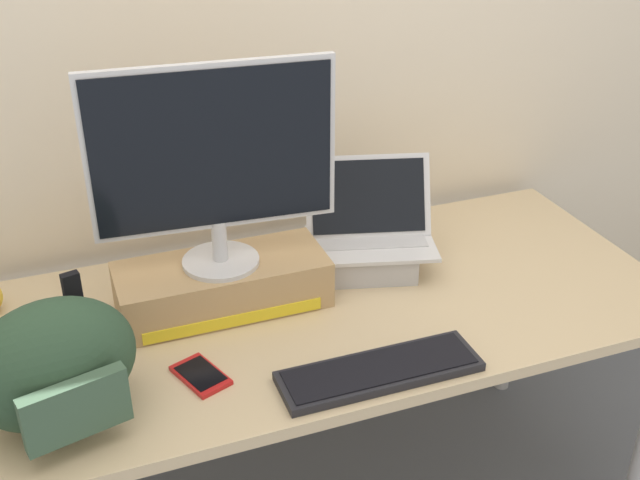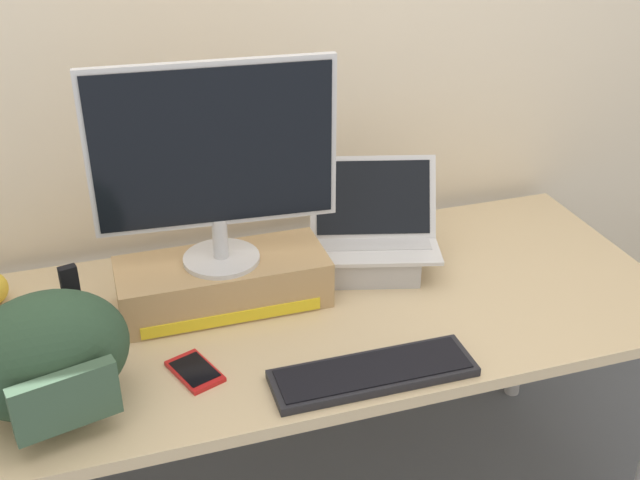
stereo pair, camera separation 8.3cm
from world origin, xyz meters
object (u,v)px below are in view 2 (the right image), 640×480
toner_box_yellow (223,282)px  desktop_monitor (215,158)px  external_keyboard (373,373)px  coffee_mug (52,323)px  messenger_backpack (47,356)px  cell_phone (195,371)px  open_laptop (374,247)px

toner_box_yellow → desktop_monitor: 0.32m
external_keyboard → toner_box_yellow: bearing=123.2°
toner_box_yellow → coffee_mug: toner_box_yellow is taller
desktop_monitor → messenger_backpack: (-0.40, -0.28, -0.25)m
cell_phone → desktop_monitor: bearing=44.6°
external_keyboard → messenger_backpack: 0.66m
coffee_mug → external_keyboard: bearing=-27.9°
open_laptop → messenger_backpack: bearing=-142.5°
external_keyboard → messenger_backpack: bearing=171.6°
toner_box_yellow → cell_phone: toner_box_yellow is taller
open_laptop → coffee_mug: open_laptop is taller
coffee_mug → open_laptop: bearing=6.2°
desktop_monitor → cell_phone: size_ratio=3.70×
desktop_monitor → coffee_mug: size_ratio=4.42×
toner_box_yellow → external_keyboard: bearing=-57.3°
toner_box_yellow → messenger_backpack: messenger_backpack is taller
toner_box_yellow → messenger_backpack: (-0.40, -0.28, 0.07)m
open_laptop → external_keyboard: open_laptop is taller
toner_box_yellow → desktop_monitor: size_ratio=0.91×
messenger_backpack → cell_phone: bearing=-8.3°
messenger_backpack → cell_phone: size_ratio=2.46×
desktop_monitor → messenger_backpack: bearing=-140.8°
external_keyboard → cell_phone: (-0.36, 0.13, -0.01)m
desktop_monitor → messenger_backpack: desktop_monitor is taller
toner_box_yellow → coffee_mug: bearing=-174.3°
messenger_backpack → coffee_mug: messenger_backpack is taller
open_laptop → coffee_mug: bearing=-158.4°
messenger_backpack → coffee_mug: (0.00, 0.24, -0.08)m
coffee_mug → cell_phone: bearing=-37.0°
open_laptop → cell_phone: size_ratio=2.50×
messenger_backpack → desktop_monitor: bearing=21.0°
toner_box_yellow → desktop_monitor: (-0.00, -0.00, 0.32)m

